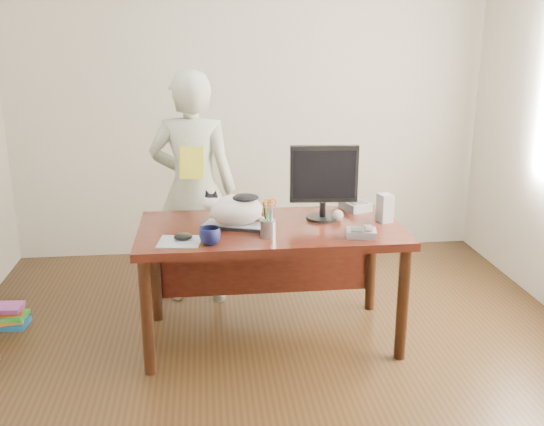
{
  "coord_description": "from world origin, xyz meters",
  "views": [
    {
      "loc": [
        -0.39,
        -2.88,
        1.89
      ],
      "look_at": [
        0.0,
        0.55,
        0.85
      ],
      "focal_mm": 40.0,
      "sensor_mm": 36.0,
      "label": 1
    }
  ],
  "objects_px": {
    "keyboard": "(237,226)",
    "calculator": "(355,205)",
    "monitor": "(324,178)",
    "person": "(193,189)",
    "coffee_mug": "(210,236)",
    "baseball": "(338,215)",
    "phone": "(362,232)",
    "pen_cup": "(268,226)",
    "book_pile_b": "(8,316)",
    "speaker": "(385,208)",
    "cat": "(234,208)",
    "desk": "(270,245)",
    "book_stack": "(239,210)",
    "mouse": "(183,237)"
  },
  "relations": [
    {
      "from": "keyboard",
      "to": "calculator",
      "type": "bearing_deg",
      "value": 40.15
    },
    {
      "from": "monitor",
      "to": "person",
      "type": "bearing_deg",
      "value": 148.93
    },
    {
      "from": "coffee_mug",
      "to": "baseball",
      "type": "relative_size",
      "value": 1.7
    },
    {
      "from": "keyboard",
      "to": "phone",
      "type": "relative_size",
      "value": 2.32
    },
    {
      "from": "phone",
      "to": "person",
      "type": "height_order",
      "value": "person"
    },
    {
      "from": "keyboard",
      "to": "pen_cup",
      "type": "distance_m",
      "value": 0.26
    },
    {
      "from": "phone",
      "to": "book_pile_b",
      "type": "height_order",
      "value": "phone"
    },
    {
      "from": "speaker",
      "to": "person",
      "type": "xyz_separation_m",
      "value": [
        -1.19,
        0.65,
        -0.01
      ]
    },
    {
      "from": "coffee_mug",
      "to": "keyboard",
      "type": "bearing_deg",
      "value": 59.21
    },
    {
      "from": "cat",
      "to": "baseball",
      "type": "height_order",
      "value": "cat"
    },
    {
      "from": "desk",
      "to": "keyboard",
      "type": "xyz_separation_m",
      "value": [
        -0.21,
        -0.08,
        0.16
      ]
    },
    {
      "from": "coffee_mug",
      "to": "speaker",
      "type": "relative_size",
      "value": 0.69
    },
    {
      "from": "cat",
      "to": "phone",
      "type": "relative_size",
      "value": 2.11
    },
    {
      "from": "cat",
      "to": "book_stack",
      "type": "xyz_separation_m",
      "value": [
        0.04,
        0.25,
        -0.08
      ]
    },
    {
      "from": "calculator",
      "to": "person",
      "type": "xyz_separation_m",
      "value": [
        -1.07,
        0.37,
        0.05
      ]
    },
    {
      "from": "speaker",
      "to": "calculator",
      "type": "relative_size",
      "value": 0.76
    },
    {
      "from": "phone",
      "to": "speaker",
      "type": "bearing_deg",
      "value": 62.77
    },
    {
      "from": "coffee_mug",
      "to": "book_pile_b",
      "type": "relative_size",
      "value": 0.47
    },
    {
      "from": "baseball",
      "to": "book_pile_b",
      "type": "distance_m",
      "value": 2.28
    },
    {
      "from": "book_stack",
      "to": "person",
      "type": "height_order",
      "value": "person"
    },
    {
      "from": "phone",
      "to": "cat",
      "type": "bearing_deg",
      "value": 172.04
    },
    {
      "from": "cat",
      "to": "mouse",
      "type": "bearing_deg",
      "value": -125.73
    },
    {
      "from": "book_pile_b",
      "to": "person",
      "type": "bearing_deg",
      "value": 14.27
    },
    {
      "from": "keyboard",
      "to": "phone",
      "type": "height_order",
      "value": "phone"
    },
    {
      "from": "coffee_mug",
      "to": "person",
      "type": "distance_m",
      "value": 0.95
    },
    {
      "from": "cat",
      "to": "book_stack",
      "type": "height_order",
      "value": "cat"
    },
    {
      "from": "book_stack",
      "to": "phone",
      "type": "bearing_deg",
      "value": -44.35
    },
    {
      "from": "pen_cup",
      "to": "book_pile_b",
      "type": "xyz_separation_m",
      "value": [
        -1.68,
        0.54,
        -0.74
      ]
    },
    {
      "from": "book_stack",
      "to": "person",
      "type": "relative_size",
      "value": 0.15
    },
    {
      "from": "keyboard",
      "to": "cat",
      "type": "relative_size",
      "value": 1.1
    },
    {
      "from": "pen_cup",
      "to": "book_pile_b",
      "type": "distance_m",
      "value": 1.92
    },
    {
      "from": "calculator",
      "to": "book_pile_b",
      "type": "relative_size",
      "value": 0.9
    },
    {
      "from": "cat",
      "to": "calculator",
      "type": "height_order",
      "value": "cat"
    },
    {
      "from": "desk",
      "to": "calculator",
      "type": "relative_size",
      "value": 6.88
    },
    {
      "from": "keyboard",
      "to": "coffee_mug",
      "type": "bearing_deg",
      "value": -100.91
    },
    {
      "from": "book_pile_b",
      "to": "keyboard",
      "type": "bearing_deg",
      "value": -13.07
    },
    {
      "from": "book_pile_b",
      "to": "phone",
      "type": "bearing_deg",
      "value": -15.11
    },
    {
      "from": "monitor",
      "to": "calculator",
      "type": "distance_m",
      "value": 0.41
    },
    {
      "from": "book_pile_b",
      "to": "baseball",
      "type": "bearing_deg",
      "value": -7.56
    },
    {
      "from": "monitor",
      "to": "phone",
      "type": "xyz_separation_m",
      "value": [
        0.16,
        -0.34,
        -0.24
      ]
    },
    {
      "from": "coffee_mug",
      "to": "person",
      "type": "relative_size",
      "value": 0.07
    },
    {
      "from": "monitor",
      "to": "person",
      "type": "distance_m",
      "value": 1.01
    },
    {
      "from": "coffee_mug",
      "to": "phone",
      "type": "height_order",
      "value": "coffee_mug"
    },
    {
      "from": "desk",
      "to": "book_pile_b",
      "type": "xyz_separation_m",
      "value": [
        -1.72,
        0.27,
        -0.53
      ]
    },
    {
      "from": "pen_cup",
      "to": "book_pile_b",
      "type": "height_order",
      "value": "pen_cup"
    },
    {
      "from": "desk",
      "to": "baseball",
      "type": "distance_m",
      "value": 0.46
    },
    {
      "from": "book_pile_b",
      "to": "coffee_mug",
      "type": "bearing_deg",
      "value": -24.95
    },
    {
      "from": "phone",
      "to": "book_pile_b",
      "type": "distance_m",
      "value": 2.41
    },
    {
      "from": "keyboard",
      "to": "speaker",
      "type": "bearing_deg",
      "value": 21.06
    },
    {
      "from": "book_pile_b",
      "to": "book_stack",
      "type": "bearing_deg",
      "value": -3.7
    }
  ]
}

